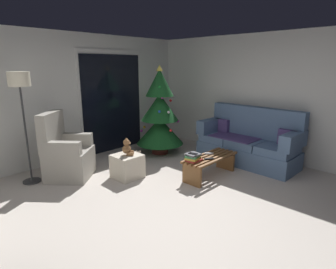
{
  "coord_description": "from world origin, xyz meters",
  "views": [
    {
      "loc": [
        -2.55,
        -2.14,
        1.88
      ],
      "look_at": [
        0.4,
        0.7,
        0.85
      ],
      "focal_mm": 29.61,
      "sensor_mm": 36.0,
      "label": 1
    }
  ],
  "objects_px": {
    "teddy_bear_chestnut": "(127,148)",
    "coffee_table": "(210,163)",
    "floor_lamp": "(20,90)",
    "ottoman": "(127,166)",
    "remote_silver": "(209,153)",
    "christmas_tree": "(160,115)",
    "remote_black": "(209,159)",
    "teddy_bear_cream_by_tree": "(138,159)",
    "book_stack": "(193,157)",
    "cell_phone": "(193,154)",
    "couch": "(249,143)",
    "armchair": "(66,155)"
  },
  "relations": [
    {
      "from": "coffee_table",
      "to": "floor_lamp",
      "type": "relative_size",
      "value": 0.62
    },
    {
      "from": "coffee_table",
      "to": "ottoman",
      "type": "height_order",
      "value": "ottoman"
    },
    {
      "from": "remote_black",
      "to": "armchair",
      "type": "height_order",
      "value": "armchair"
    },
    {
      "from": "remote_silver",
      "to": "remote_black",
      "type": "distance_m",
      "value": 0.28
    },
    {
      "from": "teddy_bear_cream_by_tree",
      "to": "ottoman",
      "type": "bearing_deg",
      "value": -146.82
    },
    {
      "from": "remote_black",
      "to": "floor_lamp",
      "type": "relative_size",
      "value": 0.09
    },
    {
      "from": "remote_silver",
      "to": "ottoman",
      "type": "xyz_separation_m",
      "value": [
        -1.1,
        0.91,
        -0.17
      ]
    },
    {
      "from": "armchair",
      "to": "teddy_bear_chestnut",
      "type": "relative_size",
      "value": 3.96
    },
    {
      "from": "remote_silver",
      "to": "book_stack",
      "type": "height_order",
      "value": "book_stack"
    },
    {
      "from": "couch",
      "to": "remote_silver",
      "type": "relative_size",
      "value": 12.56
    },
    {
      "from": "coffee_table",
      "to": "book_stack",
      "type": "relative_size",
      "value": 4.18
    },
    {
      "from": "couch",
      "to": "ottoman",
      "type": "distance_m",
      "value": 2.42
    },
    {
      "from": "couch",
      "to": "coffee_table",
      "type": "relative_size",
      "value": 1.78
    },
    {
      "from": "ottoman",
      "to": "teddy_bear_chestnut",
      "type": "height_order",
      "value": "teddy_bear_chestnut"
    },
    {
      "from": "book_stack",
      "to": "armchair",
      "type": "distance_m",
      "value": 2.15
    },
    {
      "from": "cell_phone",
      "to": "teddy_bear_cream_by_tree",
      "type": "xyz_separation_m",
      "value": [
        -0.07,
        1.29,
        -0.38
      ]
    },
    {
      "from": "remote_black",
      "to": "cell_phone",
      "type": "xyz_separation_m",
      "value": [
        -0.26,
        0.13,
        0.12
      ]
    },
    {
      "from": "book_stack",
      "to": "ottoman",
      "type": "bearing_deg",
      "value": 123.88
    },
    {
      "from": "cell_phone",
      "to": "armchair",
      "type": "bearing_deg",
      "value": 117.84
    },
    {
      "from": "teddy_bear_chestnut",
      "to": "coffee_table",
      "type": "bearing_deg",
      "value": -44.47
    },
    {
      "from": "teddy_bear_cream_by_tree",
      "to": "book_stack",
      "type": "bearing_deg",
      "value": -86.04
    },
    {
      "from": "coffee_table",
      "to": "remote_silver",
      "type": "height_order",
      "value": "remote_silver"
    },
    {
      "from": "floor_lamp",
      "to": "teddy_bear_chestnut",
      "type": "xyz_separation_m",
      "value": [
        1.23,
        -1.0,
        -0.98
      ]
    },
    {
      "from": "christmas_tree",
      "to": "armchair",
      "type": "bearing_deg",
      "value": 174.98
    },
    {
      "from": "floor_lamp",
      "to": "ottoman",
      "type": "bearing_deg",
      "value": -39.05
    },
    {
      "from": "couch",
      "to": "book_stack",
      "type": "height_order",
      "value": "couch"
    },
    {
      "from": "teddy_bear_chestnut",
      "to": "cell_phone",
      "type": "bearing_deg",
      "value": -57.3
    },
    {
      "from": "book_stack",
      "to": "floor_lamp",
      "type": "xyz_separation_m",
      "value": [
        -1.85,
        1.92,
        1.08
      ]
    },
    {
      "from": "remote_black",
      "to": "floor_lamp",
      "type": "bearing_deg",
      "value": 81.4
    },
    {
      "from": "ottoman",
      "to": "teddy_bear_chestnut",
      "type": "relative_size",
      "value": 1.54
    },
    {
      "from": "remote_silver",
      "to": "armchair",
      "type": "height_order",
      "value": "armchair"
    },
    {
      "from": "floor_lamp",
      "to": "book_stack",
      "type": "bearing_deg",
      "value": -46.14
    },
    {
      "from": "armchair",
      "to": "teddy_bear_chestnut",
      "type": "xyz_separation_m",
      "value": [
        0.71,
        -0.76,
        0.12
      ]
    },
    {
      "from": "couch",
      "to": "christmas_tree",
      "type": "bearing_deg",
      "value": 115.46
    },
    {
      "from": "armchair",
      "to": "teddy_bear_chestnut",
      "type": "distance_m",
      "value": 1.05
    },
    {
      "from": "remote_black",
      "to": "christmas_tree",
      "type": "distance_m",
      "value": 1.78
    },
    {
      "from": "coffee_table",
      "to": "cell_phone",
      "type": "distance_m",
      "value": 0.48
    },
    {
      "from": "remote_silver",
      "to": "christmas_tree",
      "type": "relative_size",
      "value": 0.08
    },
    {
      "from": "coffee_table",
      "to": "remote_black",
      "type": "relative_size",
      "value": 7.05
    },
    {
      "from": "remote_silver",
      "to": "teddy_bear_chestnut",
      "type": "distance_m",
      "value": 1.42
    },
    {
      "from": "coffee_table",
      "to": "remote_silver",
      "type": "xyz_separation_m",
      "value": [
        0.09,
        0.09,
        0.13
      ]
    },
    {
      "from": "remote_silver",
      "to": "remote_black",
      "type": "bearing_deg",
      "value": -1.27
    },
    {
      "from": "couch",
      "to": "ottoman",
      "type": "height_order",
      "value": "couch"
    },
    {
      "from": "floor_lamp",
      "to": "teddy_bear_cream_by_tree",
      "type": "bearing_deg",
      "value": -20.03
    },
    {
      "from": "floor_lamp",
      "to": "teddy_bear_cream_by_tree",
      "type": "height_order",
      "value": "floor_lamp"
    },
    {
      "from": "remote_black",
      "to": "ottoman",
      "type": "relative_size",
      "value": 0.35
    },
    {
      "from": "ottoman",
      "to": "teddy_bear_cream_by_tree",
      "type": "xyz_separation_m",
      "value": [
        0.54,
        0.35,
        -0.08
      ]
    },
    {
      "from": "remote_silver",
      "to": "teddy_bear_cream_by_tree",
      "type": "relative_size",
      "value": 0.55
    },
    {
      "from": "remote_black",
      "to": "teddy_bear_cream_by_tree",
      "type": "xyz_separation_m",
      "value": [
        -0.33,
        1.43,
        -0.26
      ]
    },
    {
      "from": "remote_silver",
      "to": "book_stack",
      "type": "xyz_separation_m",
      "value": [
        -0.47,
        -0.02,
        0.05
      ]
    }
  ]
}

